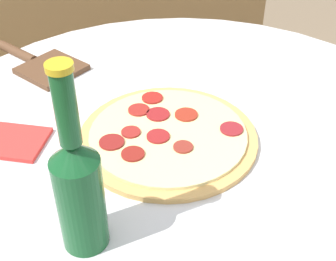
{
  "coord_description": "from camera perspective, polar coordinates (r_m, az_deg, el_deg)",
  "views": [
    {
      "loc": [
        -0.27,
        -0.59,
        1.25
      ],
      "look_at": [
        -0.03,
        0.01,
        0.76
      ],
      "focal_mm": 50.0,
      "sensor_mm": 36.0,
      "label": 1
    }
  ],
  "objects": [
    {
      "name": "table",
      "position": [
        0.93,
        2.05,
        -8.19
      ],
      "size": [
        1.02,
        1.02,
        0.74
      ],
      "color": "silver",
      "rests_on": "ground_plane"
    },
    {
      "name": "napkin",
      "position": [
        0.87,
        -19.59,
        -1.12
      ],
      "size": [
        0.18,
        0.16,
        0.01
      ],
      "color": "red",
      "rests_on": "table"
    },
    {
      "name": "pizza_paddle",
      "position": [
        1.07,
        -15.08,
        7.77
      ],
      "size": [
        0.18,
        0.24,
        0.02
      ],
      "rotation": [
        0.0,
        0.0,
        2.08
      ],
      "color": "brown",
      "rests_on": "table"
    },
    {
      "name": "beer_bottle",
      "position": [
        0.6,
        -10.85,
        -6.85
      ],
      "size": [
        0.06,
        0.06,
        0.28
      ],
      "color": "#144C23",
      "rests_on": "table"
    },
    {
      "name": "pizza",
      "position": [
        0.82,
        -0.04,
        -0.65
      ],
      "size": [
        0.31,
        0.31,
        0.02
      ],
      "color": "tan",
      "rests_on": "table"
    }
  ]
}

